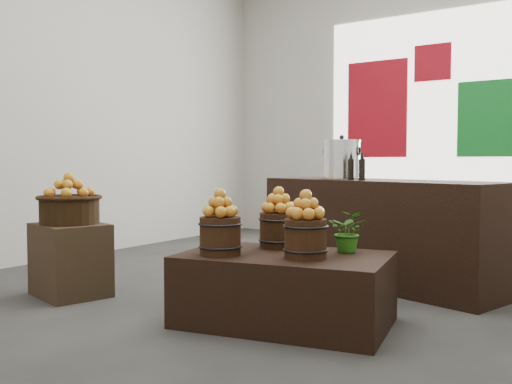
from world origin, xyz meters
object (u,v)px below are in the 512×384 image
Objects in this scene: crate at (70,260)px; counter at (380,232)px; wicker_basket at (70,211)px; stock_pot_left at (342,160)px; display_table at (285,289)px.

crate is 0.26× the size of counter.
wicker_basket is (0.00, 0.00, 0.42)m from crate.
stock_pot_left reaches higher than counter.
stock_pot_left is (-0.41, 1.79, 0.90)m from display_table.
wicker_basket is at bearing -119.61° from counter.
wicker_basket is at bearing -126.35° from stock_pot_left.
display_table is 0.60× the size of counter.
wicker_basket reaches higher than crate.
stock_pot_left is at bearing 53.65° from crate.
counter is at bearing 44.29° from wicker_basket.
crate is 1.25× the size of wicker_basket.
display_table is at bearing -75.69° from counter.
display_table is at bearing 8.23° from wicker_basket.
crate is 0.43× the size of display_table.
wicker_basket is at bearing 0.00° from crate.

